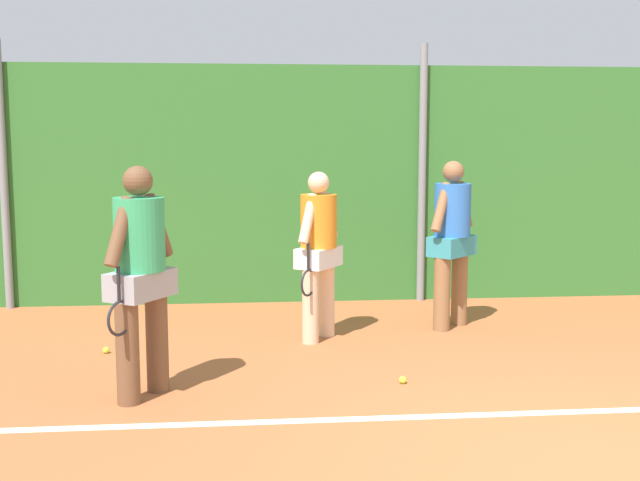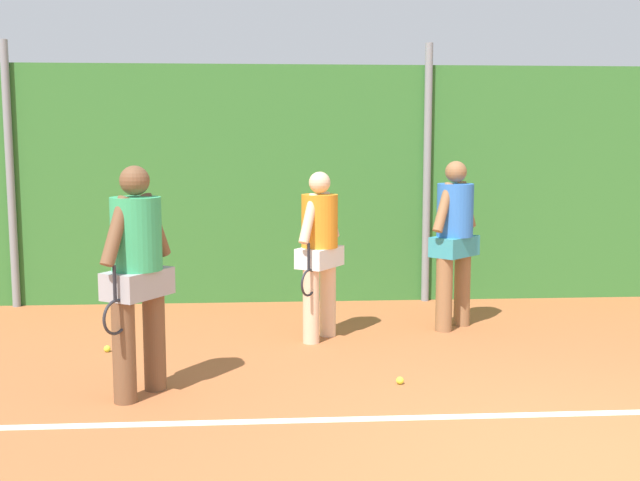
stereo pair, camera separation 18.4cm
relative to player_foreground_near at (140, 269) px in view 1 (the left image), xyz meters
name	(u,v)px [view 1 (the left image)]	position (x,y,z in m)	size (l,w,h in m)	color
ground_plane	(519,393)	(3.13, -0.18, -1.07)	(27.97, 27.97, 0.00)	#A85B33
hedge_fence_backdrop	(419,184)	(3.13, 3.81, 0.45)	(18.18, 0.25, 3.04)	#33702D
fence_post_left	(3,176)	(-2.12, 3.64, 0.59)	(0.10, 0.10, 3.31)	gray
fence_post_center	(422,174)	(3.13, 3.64, 0.59)	(0.10, 0.10, 3.31)	gray
court_baseline_paint	(541,413)	(3.13, -0.68, -1.07)	(13.29, 0.10, 0.01)	white
player_foreground_near	(140,269)	(0.00, 0.00, 0.00)	(0.57, 0.77, 1.91)	brown
player_midcourt	(319,246)	(1.61, 1.74, -0.07)	(0.55, 0.72, 1.78)	beige
player_backcourt_far	(452,235)	(3.14, 2.13, -0.02)	(0.62, 0.61, 1.88)	#8C603D
tennis_ball_3	(106,350)	(-0.55, 1.38, -1.04)	(0.07, 0.07, 0.07)	#CCDB33
tennis_ball_5	(403,380)	(2.20, 0.16, -1.04)	(0.07, 0.07, 0.07)	#CCDB33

